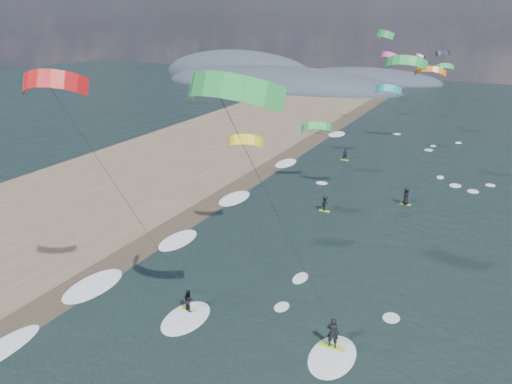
% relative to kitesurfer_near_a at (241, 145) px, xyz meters
% --- Properties ---
extents(sand_strip, '(26.00, 240.00, 0.00)m').
position_rel_kitesurfer_near_a_xyz_m(sand_strip, '(-27.24, 7.82, -13.23)').
color(sand_strip, brown).
rests_on(sand_strip, ground).
extents(wet_sand_strip, '(3.00, 240.00, 0.00)m').
position_rel_kitesurfer_near_a_xyz_m(wet_sand_strip, '(-15.24, 7.82, -13.23)').
color(wet_sand_strip, '#382D23').
rests_on(wet_sand_strip, ground).
extents(coastal_hills, '(80.00, 41.00, 15.00)m').
position_rel_kitesurfer_near_a_xyz_m(coastal_hills, '(-48.08, 105.69, -13.23)').
color(coastal_hills, '#3D4756').
rests_on(coastal_hills, ground).
extents(kitesurfer_near_a, '(8.07, 8.60, 16.88)m').
position_rel_kitesurfer_near_a_xyz_m(kitesurfer_near_a, '(0.00, 0.00, 0.00)').
color(kitesurfer_near_a, '#9ED425').
rests_on(kitesurfer_near_a, ground).
extents(kitesurfer_near_b, '(6.91, 8.64, 16.59)m').
position_rel_kitesurfer_near_a_xyz_m(kitesurfer_near_b, '(-8.73, 0.18, -2.66)').
color(kitesurfer_near_b, '#9ED425').
rests_on(kitesurfer_near_b, ground).
extents(far_kitesurfers, '(11.47, 18.64, 1.85)m').
position_rel_kitesurfer_near_a_xyz_m(far_kitesurfers, '(-1.83, 29.91, -12.39)').
color(far_kitesurfers, '#9ED425').
rests_on(far_kitesurfers, ground).
extents(bg_kite_field, '(13.58, 74.86, 10.02)m').
position_rel_kitesurfer_near_a_xyz_m(bg_kite_field, '(-3.39, 50.49, -2.06)').
color(bg_kite_field, green).
rests_on(bg_kite_field, ground).
extents(shoreline_surf, '(2.40, 79.40, 0.11)m').
position_rel_kitesurfer_near_a_xyz_m(shoreline_surf, '(-14.04, 12.57, -13.23)').
color(shoreline_surf, white).
rests_on(shoreline_surf, ground).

